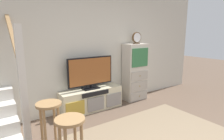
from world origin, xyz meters
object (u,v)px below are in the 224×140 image
(television, at_px, (91,72))
(side_cabinet, at_px, (135,72))
(desk_clock, at_px, (137,38))
(bar_stool_far, at_px, (49,117))
(media_console, at_px, (92,100))
(bar_stool_near, at_px, (70,135))

(television, relative_size, side_cabinet, 0.73)
(side_cabinet, distance_m, desk_clock, 0.85)
(bar_stool_far, bearing_deg, side_cabinet, 22.91)
(side_cabinet, height_order, desk_clock, desk_clock)
(television, distance_m, bar_stool_far, 1.61)
(desk_clock, distance_m, bar_stool_far, 2.83)
(media_console, height_order, desk_clock, desk_clock)
(bar_stool_far, bearing_deg, desk_clock, 22.52)
(bar_stool_near, bearing_deg, media_console, 54.96)
(bar_stool_near, bearing_deg, television, 55.36)
(desk_clock, relative_size, bar_stool_far, 0.37)
(media_console, xyz_separation_m, side_cabinet, (1.24, 0.01, 0.46))
(television, xyz_separation_m, bar_stool_far, (-1.19, -1.04, -0.30))
(desk_clock, bearing_deg, bar_stool_near, -146.09)
(media_console, bearing_deg, bar_stool_far, -139.47)
(side_cabinet, height_order, bar_stool_near, side_cabinet)
(media_console, bearing_deg, television, 90.00)
(media_console, relative_size, bar_stool_near, 1.84)
(desk_clock, relative_size, bar_stool_near, 0.37)
(media_console, height_order, television, television)
(side_cabinet, bearing_deg, desk_clock, -52.86)
(television, distance_m, bar_stool_near, 2.00)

